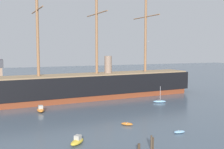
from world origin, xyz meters
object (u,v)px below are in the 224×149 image
(tall_ship, at_px, (97,85))
(sailboat_far_right, at_px, (158,89))
(mooring_piling_right_pair, at_px, (139,149))
(sailboat_alongside_stern, at_px, (160,101))
(dinghy_near_centre, at_px, (127,124))
(motorboat_foreground_left, at_px, (77,141))
(mooring_piling_left_pair, at_px, (153,144))
(seagull_in_flight, at_px, (149,41))
(dinghy_foreground_right, at_px, (179,132))
(motorboat_alongside_bow, at_px, (41,109))
(mooring_piling_nearest, at_px, (151,143))

(tall_ship, relative_size, sailboat_far_right, 12.71)
(mooring_piling_right_pair, bearing_deg, tall_ship, 77.65)
(tall_ship, xyz_separation_m, mooring_piling_right_pair, (-9.51, -43.42, -3.11))
(tall_ship, height_order, mooring_piling_right_pair, tall_ship)
(sailboat_alongside_stern, relative_size, mooring_piling_right_pair, 2.85)
(dinghy_near_centre, bearing_deg, motorboat_foreground_left, -151.78)
(mooring_piling_left_pair, relative_size, seagull_in_flight, 1.95)
(sailboat_far_right, height_order, seagull_in_flight, seagull_in_flight)
(mooring_piling_left_pair, bearing_deg, tall_ship, 81.09)
(mooring_piling_left_pair, distance_m, mooring_piling_right_pair, 2.99)
(sailboat_far_right, relative_size, seagull_in_flight, 6.28)
(dinghy_foreground_right, distance_m, sailboat_far_right, 50.03)
(motorboat_foreground_left, height_order, sailboat_far_right, sailboat_far_right)
(motorboat_foreground_left, relative_size, motorboat_alongside_bow, 0.84)
(tall_ship, relative_size, mooring_piling_nearest, 33.88)
(mooring_piling_nearest, bearing_deg, motorboat_alongside_bow, 109.90)
(seagull_in_flight, bearing_deg, tall_ship, 106.73)
(motorboat_foreground_left, xyz_separation_m, mooring_piling_left_pair, (9.58, -6.61, 0.44))
(dinghy_near_centre, distance_m, mooring_piling_left_pair, 13.06)
(motorboat_alongside_bow, bearing_deg, dinghy_foreground_right, -52.55)
(motorboat_foreground_left, distance_m, seagull_in_flight, 31.79)
(motorboat_alongside_bow, bearing_deg, seagull_in_flight, -18.64)
(sailboat_alongside_stern, distance_m, mooring_piling_right_pair, 37.83)
(sailboat_alongside_stern, bearing_deg, sailboat_far_right, 58.53)
(mooring_piling_right_pair, bearing_deg, seagull_in_flight, 56.87)
(dinghy_near_centre, xyz_separation_m, motorboat_alongside_bow, (-13.70, 18.03, 0.28))
(motorboat_foreground_left, height_order, seagull_in_flight, seagull_in_flight)
(motorboat_foreground_left, height_order, dinghy_foreground_right, motorboat_foreground_left)
(seagull_in_flight, bearing_deg, mooring_piling_nearest, -119.52)
(motorboat_alongside_bow, bearing_deg, mooring_piling_right_pair, -74.63)
(tall_ship, xyz_separation_m, motorboat_foreground_left, (-16.24, -35.89, -3.44))
(tall_ship, relative_size, mooring_piling_right_pair, 46.71)
(mooring_piling_nearest, relative_size, seagull_in_flight, 2.36)
(tall_ship, height_order, sailboat_alongside_stern, tall_ship)
(motorboat_alongside_bow, bearing_deg, sailboat_far_right, 22.29)
(sailboat_alongside_stern, relative_size, seagull_in_flight, 4.88)
(tall_ship, xyz_separation_m, dinghy_near_centre, (-4.56, -29.62, -3.64))
(sailboat_alongside_stern, xyz_separation_m, sailboat_far_right, (12.06, 19.71, 0.11))
(sailboat_far_right, bearing_deg, mooring_piling_nearest, -123.58)
(sailboat_alongside_stern, distance_m, mooring_piling_left_pair, 35.41)
(motorboat_foreground_left, distance_m, sailboat_far_right, 59.39)
(mooring_piling_nearest, bearing_deg, sailboat_far_right, 56.42)
(mooring_piling_left_pair, relative_size, mooring_piling_right_pair, 1.14)
(mooring_piling_nearest, height_order, mooring_piling_right_pair, mooring_piling_nearest)
(motorboat_alongside_bow, height_order, mooring_piling_nearest, mooring_piling_nearest)
(seagull_in_flight, bearing_deg, motorboat_foreground_left, -143.96)
(motorboat_foreground_left, xyz_separation_m, dinghy_foreground_right, (17.95, -1.77, -0.22))
(motorboat_foreground_left, relative_size, mooring_piling_nearest, 1.46)
(sailboat_alongside_stern, relative_size, mooring_piling_left_pair, 2.50)
(tall_ship, bearing_deg, mooring_piling_left_pair, -98.91)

